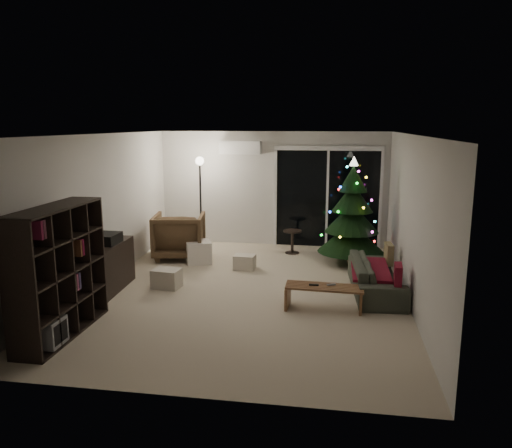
{
  "coord_description": "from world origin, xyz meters",
  "views": [
    {
      "loc": [
        1.36,
        -7.59,
        2.66
      ],
      "look_at": [
        0.1,
        0.3,
        1.05
      ],
      "focal_mm": 35.0,
      "sensor_mm": 36.0,
      "label": 1
    }
  ],
  "objects_px": {
    "media_cabinet": "(108,267)",
    "coffee_table": "(324,298)",
    "bookshelf": "(44,271)",
    "armchair": "(179,236)",
    "christmas_tree": "(352,211)",
    "sofa": "(376,277)"
  },
  "relations": [
    {
      "from": "media_cabinet",
      "to": "coffee_table",
      "type": "distance_m",
      "value": 3.52
    },
    {
      "from": "bookshelf",
      "to": "armchair",
      "type": "height_order",
      "value": "bookshelf"
    },
    {
      "from": "bookshelf",
      "to": "media_cabinet",
      "type": "height_order",
      "value": "bookshelf"
    },
    {
      "from": "armchair",
      "to": "christmas_tree",
      "type": "distance_m",
      "value": 3.45
    },
    {
      "from": "christmas_tree",
      "to": "sofa",
      "type": "bearing_deg",
      "value": -78.11
    },
    {
      "from": "bookshelf",
      "to": "christmas_tree",
      "type": "height_order",
      "value": "christmas_tree"
    },
    {
      "from": "christmas_tree",
      "to": "bookshelf",
      "type": "bearing_deg",
      "value": -134.97
    },
    {
      "from": "armchair",
      "to": "sofa",
      "type": "height_order",
      "value": "armchair"
    },
    {
      "from": "armchair",
      "to": "sofa",
      "type": "relative_size",
      "value": 0.54
    },
    {
      "from": "armchair",
      "to": "coffee_table",
      "type": "bearing_deg",
      "value": 130.88
    },
    {
      "from": "media_cabinet",
      "to": "christmas_tree",
      "type": "bearing_deg",
      "value": 26.42
    },
    {
      "from": "bookshelf",
      "to": "christmas_tree",
      "type": "bearing_deg",
      "value": 39.58
    },
    {
      "from": "christmas_tree",
      "to": "media_cabinet",
      "type": "bearing_deg",
      "value": -150.83
    },
    {
      "from": "armchair",
      "to": "christmas_tree",
      "type": "relative_size",
      "value": 0.49
    },
    {
      "from": "media_cabinet",
      "to": "sofa",
      "type": "bearing_deg",
      "value": 4.03
    },
    {
      "from": "armchair",
      "to": "coffee_table",
      "type": "xyz_separation_m",
      "value": [
        2.95,
        -2.42,
        -0.28
      ]
    },
    {
      "from": "armchair",
      "to": "sofa",
      "type": "xyz_separation_m",
      "value": [
        3.75,
        -1.57,
        -0.19
      ]
    },
    {
      "from": "media_cabinet",
      "to": "coffee_table",
      "type": "height_order",
      "value": "media_cabinet"
    },
    {
      "from": "sofa",
      "to": "media_cabinet",
      "type": "bearing_deg",
      "value": 93.06
    },
    {
      "from": "bookshelf",
      "to": "media_cabinet",
      "type": "xyz_separation_m",
      "value": [
        0.0,
        1.75,
        -0.45
      ]
    },
    {
      "from": "bookshelf",
      "to": "armchair",
      "type": "distance_m",
      "value": 3.88
    },
    {
      "from": "sofa",
      "to": "armchair",
      "type": "bearing_deg",
      "value": 63.6
    }
  ]
}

